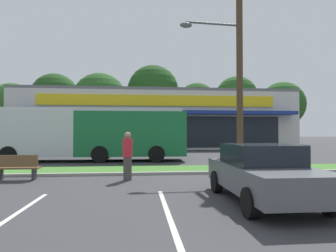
{
  "coord_description": "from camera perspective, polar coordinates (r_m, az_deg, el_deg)",
  "views": [
    {
      "loc": [
        -0.23,
        0.37,
        1.78
      ],
      "look_at": [
        1.52,
        18.1,
        2.18
      ],
      "focal_mm": 31.47,
      "sensor_mm": 36.0,
      "label": 1
    }
  ],
  "objects": [
    {
      "name": "grass_median",
      "position": [
        13.74,
        -4.67,
        -8.46
      ],
      "size": [
        56.0,
        2.2,
        0.12
      ],
      "primitive_type": "cube",
      "color": "#427A2D",
      "rests_on": "ground_plane"
    },
    {
      "name": "curb_lip",
      "position": [
        12.53,
        -4.58,
        -9.16
      ],
      "size": [
        56.0,
        0.24,
        0.12
      ],
      "primitive_type": "cube",
      "color": "#99968C",
      "rests_on": "ground_plane"
    },
    {
      "name": "parking_stripe_1",
      "position": [
        7.17,
        -28.45,
        -15.49
      ],
      "size": [
        0.12,
        4.8,
        0.01
      ],
      "primitive_type": "cube",
      "color": "silver",
      "rests_on": "ground_plane"
    },
    {
      "name": "parking_stripe_2",
      "position": [
        6.78,
        -0.05,
        -16.48
      ],
      "size": [
        0.12,
        4.8,
        0.01
      ],
      "primitive_type": "cube",
      "color": "silver",
      "rests_on": "ground_plane"
    },
    {
      "name": "storefront_building",
      "position": [
        36.47,
        -2.49,
        0.99
      ],
      "size": [
        30.02,
        14.84,
        6.43
      ],
      "color": "beige",
      "rests_on": "ground_plane"
    },
    {
      "name": "tree_far_left",
      "position": [
        50.59,
        -27.95,
        3.84
      ],
      "size": [
        6.29,
        6.29,
        9.31
      ],
      "color": "#473323",
      "rests_on": "ground_plane"
    },
    {
      "name": "tree_left",
      "position": [
        48.65,
        -21.05,
        5.22
      ],
      "size": [
        7.25,
        7.25,
        10.85
      ],
      "color": "#473323",
      "rests_on": "ground_plane"
    },
    {
      "name": "tree_mid_left",
      "position": [
        44.93,
        -13.06,
        4.85
      ],
      "size": [
        8.08,
        8.08,
        10.59
      ],
      "color": "#473323",
      "rests_on": "ground_plane"
    },
    {
      "name": "tree_mid",
      "position": [
        46.73,
        -2.92,
        6.81
      ],
      "size": [
        8.04,
        8.04,
        12.38
      ],
      "color": "#473323",
      "rests_on": "ground_plane"
    },
    {
      "name": "tree_mid_right",
      "position": [
        46.54,
        5.64,
        4.41
      ],
      "size": [
        6.32,
        6.32,
        9.55
      ],
      "color": "#473323",
      "rests_on": "ground_plane"
    },
    {
      "name": "tree_right",
      "position": [
        48.29,
        13.11,
        5.39
      ],
      "size": [
        6.73,
        6.73,
        10.73
      ],
      "color": "#473323",
      "rests_on": "ground_plane"
    },
    {
      "name": "tree_far_right",
      "position": [
        49.1,
        21.27,
        3.94
      ],
      "size": [
        6.92,
        6.92,
        9.63
      ],
      "color": "#473323",
      "rests_on": "ground_plane"
    },
    {
      "name": "utility_pole",
      "position": [
        14.51,
        13.14,
        11.94
      ],
      "size": [
        3.04,
        2.4,
        9.5
      ],
      "color": "#4C3826",
      "rests_on": "ground_plane"
    },
    {
      "name": "city_bus",
      "position": [
        19.01,
        -15.25,
        -1.27
      ],
      "size": [
        12.16,
        2.83,
        3.25
      ],
      "rotation": [
        0.0,
        0.0,
        3.12
      ],
      "color": "#196638",
      "rests_on": "ground_plane"
    },
    {
      "name": "bus_stop_bench",
      "position": [
        12.4,
        -27.26,
        -7.04
      ],
      "size": [
        1.6,
        0.45,
        0.95
      ],
      "rotation": [
        0.0,
        0.0,
        3.14
      ],
      "color": "brown",
      "rests_on": "ground_plane"
    },
    {
      "name": "car_0",
      "position": [
        28.3,
        -29.07,
        -3.12
      ],
      "size": [
        4.22,
        2.02,
        1.51
      ],
      "color": "#515459",
      "rests_on": "ground_plane"
    },
    {
      "name": "car_2",
      "position": [
        25.57,
        -12.33,
        -3.61
      ],
      "size": [
        4.78,
        2.01,
        1.36
      ],
      "color": "#9E998C",
      "rests_on": "ground_plane"
    },
    {
      "name": "car_3",
      "position": [
        8.06,
        17.92,
        -8.55
      ],
      "size": [
        1.98,
        4.29,
        1.47
      ],
      "rotation": [
        0.0,
        0.0,
        -1.57
      ],
      "color": "#515459",
      "rests_on": "ground_plane"
    },
    {
      "name": "pedestrian_by_pole",
      "position": [
        11.15,
        -7.83,
        -5.76
      ],
      "size": [
        0.36,
        0.36,
        1.8
      ],
      "rotation": [
        0.0,
        0.0,
        4.28
      ],
      "color": "#47423D",
      "rests_on": "ground_plane"
    }
  ]
}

